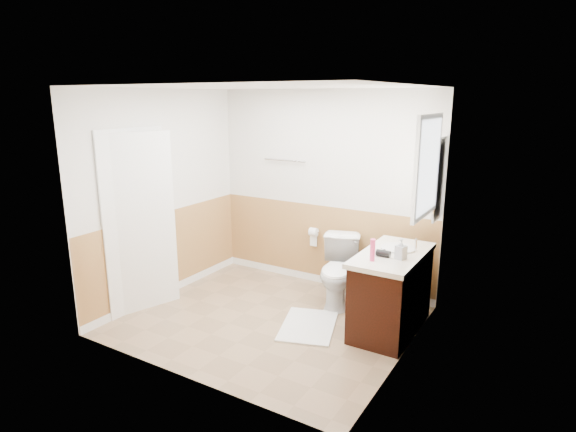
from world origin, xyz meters
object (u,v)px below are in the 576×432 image
Objects in this scene: vanity_cabinet at (391,294)px; lotion_bottle at (373,250)px; toilet at (338,271)px; bath_mat at (308,326)px; soap_dispenser at (401,249)px.

vanity_cabinet is 0.66m from lotion_bottle.
toilet is 1.10m from lotion_bottle.
toilet is 0.98× the size of bath_mat.
toilet is at bearing 156.35° from vanity_cabinet.
bath_mat is at bearing -163.54° from soap_dispenser.
soap_dispenser reaches higher than vanity_cabinet.
bath_mat is at bearing -174.33° from lotion_bottle.
vanity_cabinet is 5.00× the size of lotion_bottle.
bath_mat is 3.94× the size of soap_dispenser.
vanity_cabinet is (0.76, -0.33, 0.01)m from toilet.
toilet is at bearing 134.64° from lotion_bottle.
vanity_cabinet is at bearing -41.89° from toilet.
vanity_cabinet reaches higher than bath_mat.
lotion_bottle is 0.29m from soap_dispenser.
lotion_bottle is at bearing 5.67° from bath_mat.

